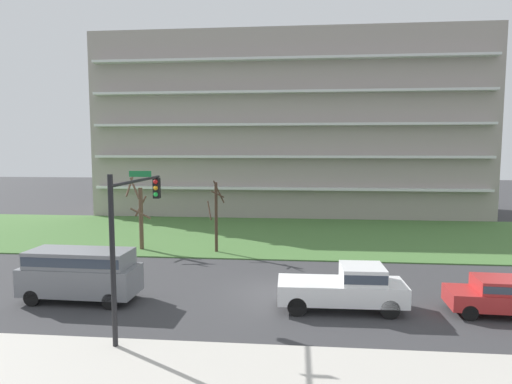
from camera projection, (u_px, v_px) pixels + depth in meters
The scene contains 10 objects.
ground at pixel (275, 292), 21.13m from camera, with size 160.00×160.00×0.00m, color #38383A.
sidewalk_curb_near at pixel (262, 376), 13.20m from camera, with size 80.00×4.00×0.15m, color #BCB7AD.
grass_lawn_strip at pixel (284, 235), 35.00m from camera, with size 80.00×16.00×0.08m, color #477238.
apartment_building at pixel (289, 128), 47.88m from camera, with size 39.60×12.81×18.45m.
tree_far_left at pixel (140, 214), 29.65m from camera, with size 1.64×1.65×5.36m.
tree_left at pixel (216, 215), 28.88m from camera, with size 1.25×0.93×4.88m.
pickup_white_near_left at pixel (347, 287), 18.76m from camera, with size 5.44×2.10×1.95m.
van_gray_center_left at pixel (80, 271), 19.84m from camera, with size 5.25×2.13×2.36m.
sedan_red_center_right at pixel (503, 295), 18.16m from camera, with size 4.48×2.00×1.57m.
traffic_signal_mast at pixel (132, 222), 16.42m from camera, with size 0.90×5.18×6.08m.
Camera 1 is at (1.01, -20.54, 6.94)m, focal length 30.65 mm.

